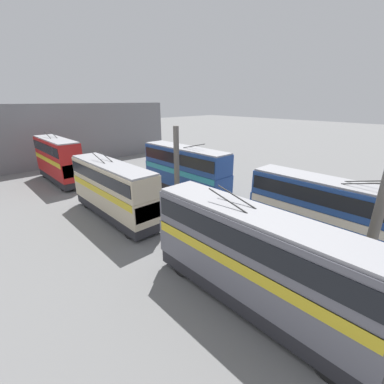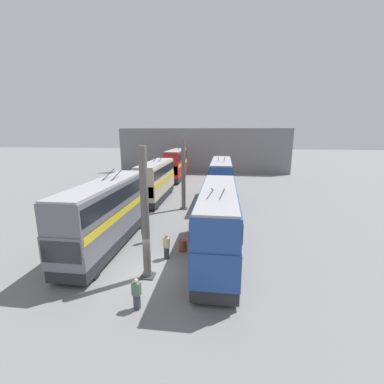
{
  "view_description": "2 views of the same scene",
  "coord_description": "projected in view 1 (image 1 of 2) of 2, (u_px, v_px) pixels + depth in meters",
  "views": [
    {
      "loc": [
        -2.38,
        13.34,
        9.79
      ],
      "look_at": [
        12.28,
        -0.46,
        2.52
      ],
      "focal_mm": 24.0,
      "sensor_mm": 36.0,
      "label": 1
    },
    {
      "loc": [
        -14.02,
        -4.38,
        8.56
      ],
      "look_at": [
        12.93,
        -1.05,
        2.17
      ],
      "focal_mm": 24.0,
      "sensor_mm": 36.0,
      "label": 2
    }
  ],
  "objects": [
    {
      "name": "bus_left_far",
      "position": [
        185.0,
        168.0,
        27.02
      ],
      "size": [
        10.95,
        2.54,
        5.82
      ],
      "color": "black",
      "rests_on": "ground_plane"
    },
    {
      "name": "bus_right_near",
      "position": [
        253.0,
        255.0,
        12.13
      ],
      "size": [
        11.33,
        2.54,
        5.66
      ],
      "color": "black",
      "rests_on": "ground_plane"
    },
    {
      "name": "bus_right_far",
      "position": [
        58.0,
        158.0,
        31.33
      ],
      "size": [
        9.95,
        2.54,
        6.03
      ],
      "color": "black",
      "rests_on": "ground_plane"
    },
    {
      "name": "person_aisle_midway",
      "position": [
        316.0,
        261.0,
        14.94
      ],
      "size": [
        0.41,
        0.48,
        1.77
      ],
      "rotation": [
        0.0,
        0.0,
        5.78
      ],
      "color": "#2D2D33",
      "rests_on": "ground_plane"
    },
    {
      "name": "support_column_far",
      "position": [
        177.0,
        175.0,
        21.61
      ],
      "size": [
        0.82,
        0.82,
        7.84
      ],
      "color": "#605B56",
      "rests_on": "ground_plane"
    },
    {
      "name": "bus_left_near",
      "position": [
        332.0,
        212.0,
        17.01
      ],
      "size": [
        11.27,
        2.54,
        5.49
      ],
      "color": "black",
      "rests_on": "ground_plane"
    },
    {
      "name": "oil_drum",
      "position": [
        300.0,
        253.0,
        16.6
      ],
      "size": [
        0.62,
        0.62,
        0.82
      ],
      "color": "#933828",
      "rests_on": "ground_plane"
    },
    {
      "name": "ground_plane",
      "position": [
        345.0,
        296.0,
        13.55
      ],
      "size": [
        240.0,
        240.0,
        0.0
      ],
      "primitive_type": "plane",
      "color": "slate"
    },
    {
      "name": "person_by_right_row",
      "position": [
        260.0,
        261.0,
        15.08
      ],
      "size": [
        0.48,
        0.44,
        1.57
      ],
      "rotation": [
        0.0,
        0.0,
        0.95
      ],
      "color": "#2D2D33",
      "rests_on": "ground_plane"
    },
    {
      "name": "support_column_near",
      "position": [
        372.0,
        236.0,
        11.93
      ],
      "size": [
        0.82,
        0.82,
        7.84
      ],
      "color": "#605B56",
      "rests_on": "ground_plane"
    },
    {
      "name": "bus_right_mid",
      "position": [
        113.0,
        187.0,
        21.8
      ],
      "size": [
        10.84,
        2.54,
        5.47
      ],
      "color": "black",
      "rests_on": "ground_plane"
    },
    {
      "name": "depot_back_wall",
      "position": [
        66.0,
        135.0,
        39.47
      ],
      "size": [
        0.5,
        36.0,
        9.26
      ],
      "color": "slate",
      "rests_on": "ground_plane"
    }
  ]
}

